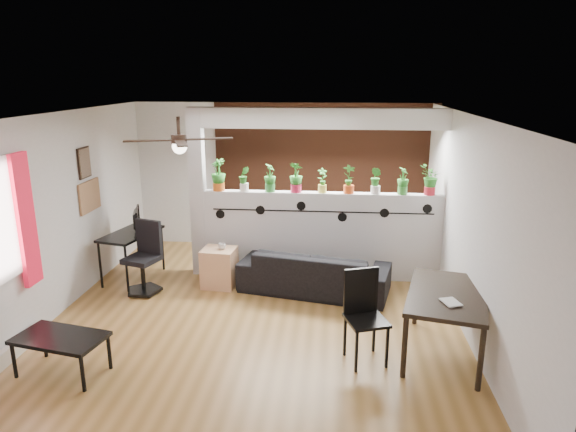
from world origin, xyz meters
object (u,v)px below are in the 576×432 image
at_px(potted_plant_2, 270,177).
at_px(sofa, 314,272).
at_px(coffee_table, 60,340).
at_px(potted_plant_1, 244,178).
at_px(potted_plant_8, 430,179).
at_px(cup, 222,246).
at_px(ceiling_fan, 179,142).
at_px(office_chair, 145,262).
at_px(potted_plant_7, 403,180).
at_px(potted_plant_6, 376,180).
at_px(dining_table, 447,299).
at_px(potted_plant_3, 296,176).
at_px(potted_plant_5, 349,178).
at_px(cube_shelf, 219,268).
at_px(computer_desk, 131,237).
at_px(potted_plant_0, 218,174).
at_px(folding_chair, 364,307).
at_px(potted_plant_4, 322,180).

distance_m(potted_plant_2, sofa, 1.57).
bearing_deg(coffee_table, potted_plant_1, 64.08).
xyz_separation_m(potted_plant_8, cup, (-3.02, -0.52, -0.96)).
bearing_deg(potted_plant_8, potted_plant_2, -180.00).
relative_size(ceiling_fan, office_chair, 1.16).
bearing_deg(potted_plant_7, potted_plant_1, 180.00).
xyz_separation_m(potted_plant_6, potted_plant_7, (0.40, 0.00, 0.00)).
height_order(sofa, dining_table, dining_table).
height_order(potted_plant_1, potted_plant_3, potted_plant_3).
relative_size(potted_plant_6, sofa, 0.20).
height_order(potted_plant_3, cup, potted_plant_3).
distance_m(potted_plant_5, cube_shelf, 2.35).
xyz_separation_m(potted_plant_8, sofa, (-1.66, -0.57, -1.29)).
xyz_separation_m(potted_plant_2, dining_table, (2.24, -2.18, -0.91)).
relative_size(potted_plant_7, computer_desk, 0.36).
distance_m(potted_plant_2, computer_desk, 2.31).
distance_m(potted_plant_7, computer_desk, 4.18).
xyz_separation_m(potted_plant_1, potted_plant_5, (1.58, 0.00, 0.03)).
bearing_deg(potted_plant_1, computer_desk, -168.71).
height_order(potted_plant_0, potted_plant_1, potted_plant_0).
bearing_deg(potted_plant_2, dining_table, -44.25).
distance_m(office_chair, folding_chair, 3.42).
bearing_deg(potted_plant_7, ceiling_fan, -147.12).
relative_size(potted_plant_8, cube_shelf, 0.76).
relative_size(cube_shelf, cup, 5.13).
xyz_separation_m(potted_plant_5, office_chair, (-2.91, -0.81, -1.13)).
xyz_separation_m(potted_plant_0, potted_plant_7, (2.77, -0.00, -0.04)).
height_order(cube_shelf, office_chair, office_chair).
bearing_deg(coffee_table, cup, 64.23).
bearing_deg(office_chair, potted_plant_1, 31.35).
xyz_separation_m(office_chair, folding_chair, (3.05, -1.54, 0.15)).
bearing_deg(sofa, potted_plant_4, -85.95).
distance_m(potted_plant_5, potted_plant_7, 0.79).
distance_m(ceiling_fan, potted_plant_1, 2.00).
relative_size(potted_plant_4, computer_desk, 0.33).
xyz_separation_m(potted_plant_4, office_chair, (-2.52, -0.81, -1.09)).
xyz_separation_m(potted_plant_4, cup, (-1.44, -0.52, -0.92)).
xyz_separation_m(potted_plant_5, coffee_table, (-3.02, -2.97, -1.20)).
relative_size(potted_plant_1, potted_plant_8, 0.86).
relative_size(potted_plant_3, coffee_table, 0.45).
bearing_deg(computer_desk, potted_plant_3, 7.76).
relative_size(potted_plant_5, cup, 3.86).
bearing_deg(computer_desk, potted_plant_6, 5.28).
distance_m(dining_table, folding_chair, 0.94).
relative_size(dining_table, folding_chair, 1.47).
distance_m(potted_plant_0, potted_plant_7, 2.77).
height_order(potted_plant_8, dining_table, potted_plant_8).
distance_m(folding_chair, coffee_table, 3.23).
relative_size(cube_shelf, coffee_table, 0.58).
height_order(potted_plant_8, folding_chair, potted_plant_8).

